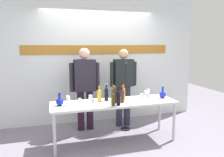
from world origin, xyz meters
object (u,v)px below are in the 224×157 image
at_px(wine_glass_left_1, 90,98).
at_px(wine_bottle_7, 113,94).
at_px(display_table, 114,105).
at_px(wine_bottle_1, 124,93).
at_px(wine_bottle_3, 106,93).
at_px(wine_bottle_2, 99,95).
at_px(wine_glass_left_3, 68,99).
at_px(presenter_right, 123,83).
at_px(presenter_left, 85,84).
at_px(wine_glass_left_2, 80,101).
at_px(wine_glass_right_0, 146,92).
at_px(decanter_blue_left, 60,101).
at_px(wine_bottle_0, 122,95).
at_px(wine_bottle_4, 113,99).
at_px(wine_bottle_5, 115,96).
at_px(wine_glass_right_1, 142,96).
at_px(wine_glass_right_3, 148,91).
at_px(microphone_stand, 126,108).
at_px(wine_bottle_6, 119,98).
at_px(wine_glass_right_2, 148,96).
at_px(decanter_blue_right, 163,94).
at_px(wine_glass_left_0, 93,101).

bearing_deg(wine_glass_left_1, wine_bottle_7, 20.29).
xyz_separation_m(display_table, wine_bottle_1, (0.20, 0.08, 0.19)).
relative_size(wine_bottle_1, wine_bottle_3, 1.03).
bearing_deg(wine_bottle_2, wine_glass_left_3, -166.74).
distance_m(presenter_right, wine_bottle_3, 0.78).
bearing_deg(presenter_left, wine_glass_left_2, -104.82).
bearing_deg(wine_glass_right_0, wine_bottle_2, -179.26).
xyz_separation_m(decanter_blue_left, wine_bottle_7, (0.97, 0.09, 0.05)).
relative_size(presenter_left, wine_glass_left_3, 10.00).
relative_size(decanter_blue_left, wine_bottle_0, 0.74).
bearing_deg(wine_glass_left_2, presenter_right, 38.50).
bearing_deg(wine_glass_left_3, display_table, 2.09).
bearing_deg(wine_glass_left_1, wine_bottle_3, 30.17).
xyz_separation_m(display_table, wine_bottle_4, (-0.09, -0.24, 0.19)).
distance_m(wine_bottle_5, wine_glass_right_0, 0.70).
height_order(decanter_blue_left, wine_glass_right_1, decanter_blue_left).
height_order(presenter_right, wine_bottle_4, presenter_right).
relative_size(wine_bottle_0, wine_glass_right_3, 2.18).
relative_size(decanter_blue_left, wine_glass_right_1, 1.60).
height_order(wine_bottle_5, microphone_stand, microphone_stand).
bearing_deg(wine_glass_right_1, decanter_blue_left, 174.86).
xyz_separation_m(wine_bottle_1, wine_bottle_5, (-0.21, -0.15, -0.01)).
xyz_separation_m(display_table, wine_bottle_6, (0.00, -0.25, 0.20)).
xyz_separation_m(wine_bottle_5, wine_glass_left_3, (-0.81, 0.03, -0.00)).
height_order(decanter_blue_left, wine_bottle_7, wine_bottle_7).
distance_m(display_table, wine_glass_right_2, 0.62).
xyz_separation_m(display_table, decanter_blue_right, (0.97, 0.02, 0.13)).
xyz_separation_m(wine_bottle_3, wine_glass_left_3, (-0.71, -0.16, -0.01)).
height_order(decanter_blue_right, wine_bottle_2, wine_bottle_2).
relative_size(wine_glass_left_0, wine_glass_right_1, 0.99).
relative_size(wine_glass_right_0, wine_glass_right_3, 1.02).
distance_m(wine_bottle_3, wine_glass_left_0, 0.46).
bearing_deg(wine_bottle_2, wine_bottle_5, -34.43).
height_order(decanter_blue_right, wine_bottle_6, wine_bottle_6).
relative_size(decanter_blue_right, wine_bottle_1, 0.70).
xyz_separation_m(wine_bottle_4, wine_glass_right_0, (0.76, 0.36, -0.02)).
relative_size(wine_bottle_7, wine_glass_right_3, 2.03).
relative_size(wine_bottle_4, microphone_stand, 0.21).
bearing_deg(presenter_left, decanter_blue_right, -26.47).
xyz_separation_m(wine_bottle_0, wine_glass_right_0, (0.55, 0.20, -0.02)).
bearing_deg(wine_bottle_4, wine_glass_left_3, 163.74).
relative_size(presenter_left, wine_glass_right_0, 11.95).
bearing_deg(wine_glass_left_3, wine_bottle_6, -14.79).
distance_m(wine_glass_left_1, microphone_stand, 1.06).
relative_size(decanter_blue_right, wine_bottle_5, 0.75).
bearing_deg(wine_glass_left_2, decanter_blue_right, 5.14).
height_order(wine_bottle_3, wine_glass_right_2, wine_bottle_3).
height_order(wine_bottle_4, wine_glass_right_3, wine_bottle_4).
xyz_separation_m(wine_bottle_7, wine_glass_left_0, (-0.45, -0.31, -0.02)).
xyz_separation_m(wine_bottle_2, wine_glass_left_2, (-0.39, -0.23, -0.02)).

